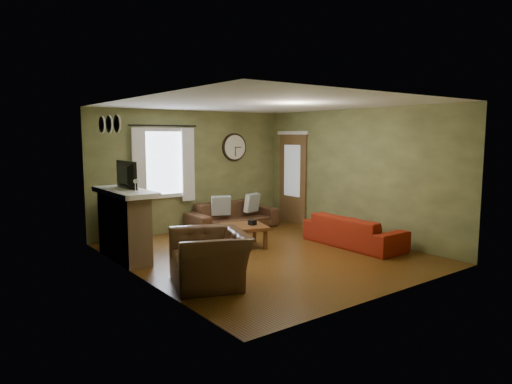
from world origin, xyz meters
TOP-DOWN VIEW (x-y plane):
  - floor at (0.00, 0.00)m, footprint 4.60×5.20m
  - ceiling at (0.00, 0.00)m, footprint 4.60×5.20m
  - wall_left at (-2.30, 0.00)m, footprint 0.00×5.20m
  - wall_right at (2.30, 0.00)m, footprint 0.00×5.20m
  - wall_back at (0.00, 2.60)m, footprint 4.60×0.00m
  - wall_front at (0.00, -2.60)m, footprint 4.60×0.00m
  - fireplace at (-2.10, 1.15)m, footprint 0.40×1.40m
  - firebox at (-1.91, 1.15)m, footprint 0.04×0.60m
  - mantel at (-2.07, 1.15)m, footprint 0.58×1.60m
  - tv at (-2.05, 1.30)m, footprint 0.08×0.60m
  - tv_screen at (-1.97, 1.30)m, footprint 0.02×0.62m
  - medallion_left at (-2.28, 0.80)m, footprint 0.28×0.28m
  - medallion_mid at (-2.28, 1.15)m, footprint 0.28×0.28m
  - medallion_right at (-2.28, 1.50)m, footprint 0.28×0.28m
  - window_pane at (-0.70, 2.58)m, footprint 1.00×0.02m
  - curtain_rod at (-0.70, 2.48)m, footprint 0.03×0.03m
  - curtain_left at (-1.25, 2.48)m, footprint 0.28×0.04m
  - curtain_right at (-0.15, 2.48)m, footprint 0.28×0.04m
  - wall_clock at (1.10, 2.55)m, footprint 0.64×0.06m
  - door at (2.27, 1.85)m, footprint 0.05×0.90m
  - bookshelf at (-1.63, 2.40)m, footprint 0.73×0.31m
  - book at (-1.68, 2.43)m, footprint 0.30×0.30m
  - sofa_brown at (0.77, 2.15)m, footprint 2.04×0.80m
  - pillow_left at (1.25, 2.09)m, footprint 0.43×0.24m
  - pillow_right at (0.46, 2.16)m, footprint 0.43×0.28m
  - sofa_red at (1.69, -0.54)m, footprint 0.77×1.97m
  - armchair at (-1.62, -0.82)m, footprint 1.32×1.41m
  - coffee_table at (-0.01, 0.63)m, footprint 0.97×0.97m
  - tissue_box at (0.14, 0.56)m, footprint 0.13×0.13m
  - wine_glass_a at (-2.05, 0.62)m, footprint 0.08×0.08m
  - wine_glass_b at (-2.05, 0.73)m, footprint 0.07×0.07m

SIDE VIEW (x-z plane):
  - floor at x=0.00m, z-range 0.00..0.00m
  - coffee_table at x=-0.01m, z-range 0.00..0.41m
  - sofa_red at x=1.69m, z-range 0.00..0.58m
  - sofa_brown at x=0.77m, z-range 0.00..0.60m
  - firebox at x=-1.91m, z-range 0.02..0.57m
  - armchair at x=-1.62m, z-range 0.00..0.74m
  - tissue_box at x=0.14m, z-range 0.35..0.45m
  - bookshelf at x=-1.63m, z-range 0.00..0.87m
  - fireplace at x=-2.10m, z-range 0.00..1.10m
  - pillow_left at x=1.25m, z-range 0.35..0.75m
  - pillow_right at x=0.46m, z-range 0.34..0.76m
  - book at x=-1.68m, z-range 0.95..0.97m
  - door at x=2.27m, z-range 0.00..2.10m
  - mantel at x=-2.07m, z-range 1.10..1.18m
  - wine_glass_b at x=-2.05m, z-range 1.18..1.38m
  - wine_glass_a at x=-2.05m, z-range 1.18..1.40m
  - wall_left at x=-2.30m, z-range 0.00..2.60m
  - wall_right at x=2.30m, z-range 0.00..2.60m
  - wall_back at x=0.00m, z-range 0.00..2.60m
  - wall_front at x=0.00m, z-range 0.00..2.60m
  - tv at x=-2.05m, z-range 1.18..1.53m
  - tv_screen at x=-1.97m, z-range 1.23..1.59m
  - curtain_left at x=-1.25m, z-range 0.67..2.23m
  - curtain_right at x=-0.15m, z-range 0.67..2.23m
  - window_pane at x=-0.70m, z-range 0.85..2.15m
  - wall_clock at x=1.10m, z-range 1.48..2.12m
  - medallion_left at x=-2.28m, z-range 2.24..2.26m
  - medallion_mid at x=-2.28m, z-range 2.24..2.26m
  - medallion_right at x=-2.28m, z-range 2.24..2.26m
  - curtain_rod at x=-0.70m, z-range 1.52..3.02m
  - ceiling at x=0.00m, z-range 2.60..2.60m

